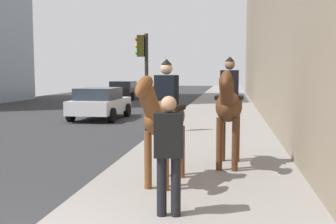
{
  "coord_description": "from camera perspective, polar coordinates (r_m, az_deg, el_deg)",
  "views": [
    {
      "loc": [
        -3.48,
        -2.56,
        2.15
      ],
      "look_at": [
        4.0,
        -1.4,
        1.4
      ],
      "focal_mm": 43.32,
      "sensor_mm": 36.0,
      "label": 1
    }
  ],
  "objects": [
    {
      "name": "mounted_horse_near",
      "position": [
        7.25,
        -0.56,
        -0.54
      ],
      "size": [
        2.14,
        0.83,
        2.26
      ],
      "rotation": [
        0.0,
        0.0,
        2.95
      ],
      "color": "brown",
      "rests_on": "sidewalk_slab"
    },
    {
      "name": "mounted_horse_far",
      "position": [
        8.7,
        8.55,
        1.0
      ],
      "size": [
        2.15,
        0.64,
        2.36
      ],
      "rotation": [
        0.0,
        0.0,
        3.09
      ],
      "color": "#4C2B16",
      "rests_on": "sidewalk_slab"
    },
    {
      "name": "pedestrian_greeting",
      "position": [
        5.66,
        0.1,
        -5.06
      ],
      "size": [
        0.3,
        0.42,
        1.7
      ],
      "rotation": [
        0.0,
        0.0,
        0.1
      ],
      "color": "black",
      "rests_on": "sidewalk_slab"
    },
    {
      "name": "car_near_lane",
      "position": [
        18.71,
        -9.57,
        1.31
      ],
      "size": [
        3.91,
        2.13,
        1.44
      ],
      "rotation": [
        0.0,
        0.0,
        -0.02
      ],
      "color": "silver",
      "rests_on": "ground"
    },
    {
      "name": "car_far_lane",
      "position": [
        32.11,
        -6.21,
        3.13
      ],
      "size": [
        4.14,
        2.14,
        1.44
      ],
      "rotation": [
        0.0,
        0.0,
        0.01
      ],
      "color": "black",
      "rests_on": "ground"
    },
    {
      "name": "traffic_light_near_curb",
      "position": [
        13.47,
        -3.44,
        6.28
      ],
      "size": [
        0.2,
        0.44,
        3.4
      ],
      "color": "black",
      "rests_on": "ground"
    }
  ]
}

